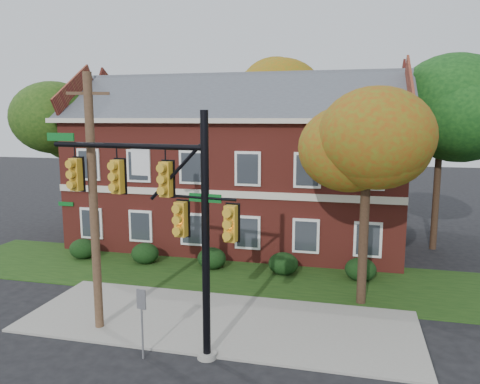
% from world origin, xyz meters
% --- Properties ---
extents(ground, '(120.00, 120.00, 0.00)m').
position_xyz_m(ground, '(0.00, 0.00, 0.00)').
color(ground, black).
rests_on(ground, ground).
extents(sidewalk, '(14.00, 5.00, 0.08)m').
position_xyz_m(sidewalk, '(0.00, 1.00, 0.04)').
color(sidewalk, gray).
rests_on(sidewalk, ground).
extents(grass_strip, '(30.00, 6.00, 0.04)m').
position_xyz_m(grass_strip, '(0.00, 6.00, 0.02)').
color(grass_strip, '#193811').
rests_on(grass_strip, ground).
extents(apartment_building, '(18.80, 8.80, 9.74)m').
position_xyz_m(apartment_building, '(-2.00, 11.95, 4.99)').
color(apartment_building, maroon).
rests_on(apartment_building, ground).
extents(hedge_far_left, '(1.40, 1.26, 1.05)m').
position_xyz_m(hedge_far_left, '(-9.00, 6.70, 0.53)').
color(hedge_far_left, black).
rests_on(hedge_far_left, ground).
extents(hedge_left, '(1.40, 1.26, 1.05)m').
position_xyz_m(hedge_left, '(-5.50, 6.70, 0.53)').
color(hedge_left, black).
rests_on(hedge_left, ground).
extents(hedge_center, '(1.40, 1.26, 1.05)m').
position_xyz_m(hedge_center, '(-2.00, 6.70, 0.53)').
color(hedge_center, black).
rests_on(hedge_center, ground).
extents(hedge_right, '(1.40, 1.26, 1.05)m').
position_xyz_m(hedge_right, '(1.50, 6.70, 0.53)').
color(hedge_right, black).
rests_on(hedge_right, ground).
extents(hedge_far_right, '(1.40, 1.26, 1.05)m').
position_xyz_m(hedge_far_right, '(5.00, 6.70, 0.53)').
color(hedge_far_right, black).
rests_on(hedge_far_right, ground).
extents(tree_near_right, '(4.50, 4.25, 8.58)m').
position_xyz_m(tree_near_right, '(5.22, 3.87, 6.67)').
color(tree_near_right, black).
rests_on(tree_near_right, ground).
extents(tree_left_rear, '(5.40, 5.10, 8.88)m').
position_xyz_m(tree_left_rear, '(-11.73, 10.84, 6.68)').
color(tree_left_rear, black).
rests_on(tree_left_rear, ground).
extents(tree_right_rear, '(6.30, 5.95, 10.62)m').
position_xyz_m(tree_right_rear, '(9.31, 12.81, 8.12)').
color(tree_right_rear, black).
rests_on(tree_right_rear, ground).
extents(tree_far_rear, '(6.84, 6.46, 11.52)m').
position_xyz_m(tree_far_rear, '(-0.66, 19.79, 8.84)').
color(tree_far_rear, black).
rests_on(tree_far_rear, ground).
extents(traffic_signal, '(6.68, 1.08, 7.49)m').
position_xyz_m(traffic_signal, '(-0.95, -1.33, 4.65)').
color(traffic_signal, gray).
rests_on(traffic_signal, ground).
extents(utility_pole, '(1.31, 0.56, 8.73)m').
position_xyz_m(utility_pole, '(-3.88, -0.45, 4.43)').
color(utility_pole, '#483421').
rests_on(utility_pole, ground).
extents(sign_post, '(0.32, 0.11, 2.22)m').
position_xyz_m(sign_post, '(-1.50, -2.00, 1.50)').
color(sign_post, slate).
rests_on(sign_post, ground).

